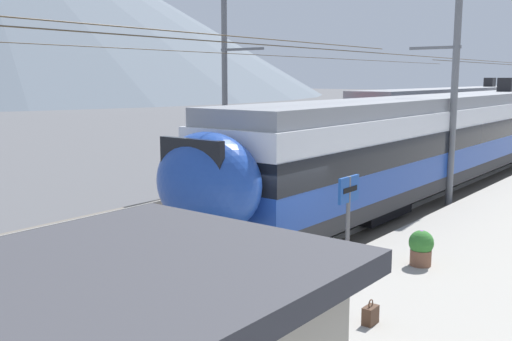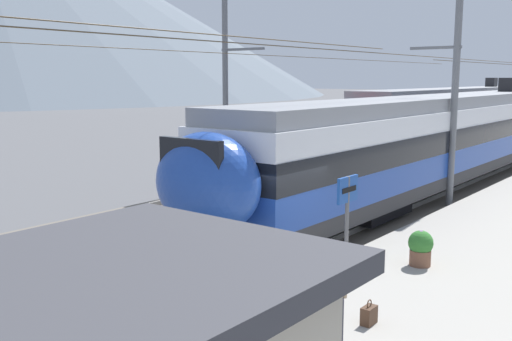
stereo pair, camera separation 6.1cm
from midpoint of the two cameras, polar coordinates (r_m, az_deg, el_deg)
The scene contains 12 objects.
ground_plane at distance 13.92m, azimuth 1.34°, elevation -10.03°, with size 400.00×400.00×0.00m, color #565659.
platform_slab at distance 11.76m, azimuth 21.94°, elevation -13.45°, with size 120.00×7.69×0.36m, color #A39E93.
track_near at distance 14.32m, azimuth -0.98°, elevation -9.20°, with size 120.00×3.00×0.28m.
track_far at distance 18.37m, azimuth -15.15°, elevation -5.39°, with size 120.00×3.00×0.28m.
train_near_platform at distance 27.55m, azimuth 19.89°, elevation 3.69°, with size 35.32×2.93×4.27m.
train_far_track at distance 45.34m, azimuth 19.73°, elevation 5.60°, with size 33.78×3.01×4.27m.
catenary_mast_mid at distance 21.17m, azimuth 18.45°, elevation 6.76°, with size 38.21×1.81×7.46m.
catenary_mast_far_side at distance 24.55m, azimuth -2.94°, elevation 8.20°, with size 38.21×2.18×8.12m.
platform_sign at distance 11.39m, azimuth 8.86°, elevation -3.66°, with size 0.70×0.08×2.32m.
passenger_walking at distance 9.20m, azimuth 7.93°, elevation -11.68°, with size 0.53×0.22×1.69m.
handbag_beside_passenger at distance 10.49m, azimuth 10.95°, elevation -13.69°, with size 0.32×0.18×0.44m.
potted_plant_platform_edge at distance 13.72m, azimuth 15.71°, elevation -7.15°, with size 0.56×0.56×0.81m.
Camera 1 is at (-10.56, -7.85, 4.55)m, focal length 40.93 mm.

